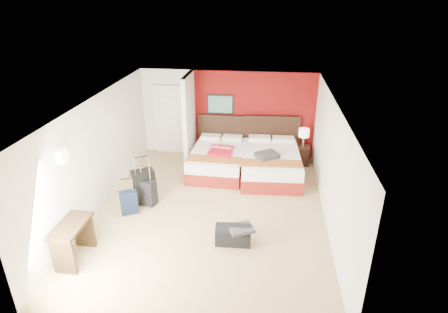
# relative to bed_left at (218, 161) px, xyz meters

# --- Properties ---
(ground) EXTENTS (6.50, 6.50, 0.00)m
(ground) POSITION_rel_bed_left_xyz_m (0.12, -2.05, -0.30)
(ground) COLOR #D3B682
(ground) RESTS_ON ground
(room_walls) EXTENTS (5.02, 6.52, 2.50)m
(room_walls) POSITION_rel_bed_left_xyz_m (-1.28, -0.63, 0.96)
(room_walls) COLOR silver
(room_walls) RESTS_ON ground
(red_accent_panel) EXTENTS (3.50, 0.04, 2.50)m
(red_accent_panel) POSITION_rel_bed_left_xyz_m (0.87, 1.18, 0.95)
(red_accent_panel) COLOR maroon
(red_accent_panel) RESTS_ON ground
(partition_wall) EXTENTS (0.12, 1.20, 2.50)m
(partition_wall) POSITION_rel_bed_left_xyz_m (-0.88, 0.56, 0.95)
(partition_wall) COLOR silver
(partition_wall) RESTS_ON ground
(entry_door) EXTENTS (0.82, 0.06, 2.05)m
(entry_door) POSITION_rel_bed_left_xyz_m (-1.63, 1.15, 0.72)
(entry_door) COLOR silver
(entry_door) RESTS_ON ground
(bed_left) EXTENTS (1.47, 2.05, 0.60)m
(bed_left) POSITION_rel_bed_left_xyz_m (0.00, 0.00, 0.00)
(bed_left) COLOR silver
(bed_left) RESTS_ON ground
(bed_right) EXTENTS (1.62, 2.23, 0.65)m
(bed_right) POSITION_rel_bed_left_xyz_m (1.42, -0.11, 0.02)
(bed_right) COLOR white
(bed_right) RESTS_ON ground
(red_suitcase_open) EXTENTS (0.72, 0.90, 0.10)m
(red_suitcase_open) POSITION_rel_bed_left_xyz_m (0.10, -0.10, 0.35)
(red_suitcase_open) COLOR #B00F23
(red_suitcase_open) RESTS_ON bed_left
(jacket_bundle) EXTENTS (0.67, 0.65, 0.13)m
(jacket_bundle) POSITION_rel_bed_left_xyz_m (1.32, -0.41, 0.41)
(jacket_bundle) COLOR #393A3E
(jacket_bundle) RESTS_ON bed_right
(nightstand) EXTENTS (0.41, 0.41, 0.55)m
(nightstand) POSITION_rel_bed_left_xyz_m (2.30, 0.71, -0.03)
(nightstand) COLOR black
(nightstand) RESTS_ON ground
(table_lamp) EXTENTS (0.33, 0.33, 0.51)m
(table_lamp) POSITION_rel_bed_left_xyz_m (2.30, 0.71, 0.51)
(table_lamp) COLOR white
(table_lamp) RESTS_ON nightstand
(suitcase_black) EXTENTS (0.61, 0.53, 0.77)m
(suitcase_black) POSITION_rel_bed_left_xyz_m (-1.47, -1.84, 0.09)
(suitcase_black) COLOR black
(suitcase_black) RESTS_ON ground
(suitcase_charcoal) EXTENTS (0.46, 0.36, 0.60)m
(suitcase_charcoal) POSITION_rel_bed_left_xyz_m (-1.37, -1.94, -0.00)
(suitcase_charcoal) COLOR black
(suitcase_charcoal) RESTS_ON ground
(suitcase_navy) EXTENTS (0.43, 0.37, 0.51)m
(suitcase_navy) POSITION_rel_bed_left_xyz_m (-1.66, -2.34, -0.05)
(suitcase_navy) COLOR #101B32
(suitcase_navy) RESTS_ON ground
(duffel_bag) EXTENTS (0.69, 0.38, 0.35)m
(duffel_bag) POSITION_rel_bed_left_xyz_m (0.73, -3.12, -0.13)
(duffel_bag) COLOR black
(duffel_bag) RESTS_ON ground
(jacket_draped) EXTENTS (0.58, 0.55, 0.06)m
(jacket_draped) POSITION_rel_bed_left_xyz_m (0.88, -3.17, 0.08)
(jacket_draped) COLOR #3B3A40
(jacket_draped) RESTS_ON duffel_bag
(desk) EXTENTS (0.46, 0.92, 0.76)m
(desk) POSITION_rel_bed_left_xyz_m (-2.10, -3.96, 0.08)
(desk) COLOR black
(desk) RESTS_ON ground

